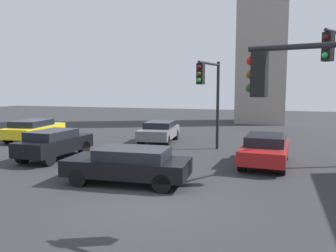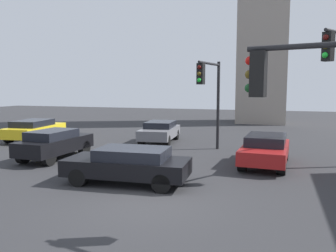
{
  "view_description": "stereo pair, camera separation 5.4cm",
  "coord_description": "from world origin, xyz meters",
  "px_view_note": "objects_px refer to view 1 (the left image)",
  "views": [
    {
      "loc": [
        3.62,
        -9.16,
        3.34
      ],
      "look_at": [
        -0.65,
        4.14,
        1.77
      ],
      "focal_mm": 36.4,
      "sensor_mm": 36.0,
      "label": 1
    },
    {
      "loc": [
        3.67,
        -9.15,
        3.34
      ],
      "look_at": [
        -0.65,
        4.14,
        1.77
      ],
      "focal_mm": 36.4,
      "sensor_mm": 36.0,
      "label": 2
    }
  ],
  "objects_px": {
    "traffic_light_2": "(209,87)",
    "car_4": "(129,164)",
    "car_6": "(34,129)",
    "car_0": "(265,149)",
    "car_5": "(159,131)",
    "car_2": "(54,143)"
  },
  "relations": [
    {
      "from": "car_0",
      "to": "car_2",
      "type": "bearing_deg",
      "value": -76.5
    },
    {
      "from": "car_2",
      "to": "car_5",
      "type": "relative_size",
      "value": 0.97
    },
    {
      "from": "traffic_light_2",
      "to": "car_6",
      "type": "height_order",
      "value": "traffic_light_2"
    },
    {
      "from": "traffic_light_2",
      "to": "car_5",
      "type": "relative_size",
      "value": 1.14
    },
    {
      "from": "car_5",
      "to": "car_6",
      "type": "distance_m",
      "value": 8.15
    },
    {
      "from": "traffic_light_2",
      "to": "car_6",
      "type": "xyz_separation_m",
      "value": [
        -11.54,
        0.83,
        -2.68
      ]
    },
    {
      "from": "car_5",
      "to": "car_6",
      "type": "relative_size",
      "value": 0.88
    },
    {
      "from": "car_5",
      "to": "car_4",
      "type": "bearing_deg",
      "value": 6.72
    },
    {
      "from": "car_0",
      "to": "car_4",
      "type": "height_order",
      "value": "car_0"
    },
    {
      "from": "car_0",
      "to": "traffic_light_2",
      "type": "bearing_deg",
      "value": -122.13
    },
    {
      "from": "car_2",
      "to": "car_6",
      "type": "relative_size",
      "value": 0.85
    },
    {
      "from": "car_2",
      "to": "car_5",
      "type": "xyz_separation_m",
      "value": [
        3.07,
        6.19,
        -0.05
      ]
    },
    {
      "from": "traffic_light_2",
      "to": "car_5",
      "type": "xyz_separation_m",
      "value": [
        -3.54,
        2.42,
        -2.69
      ]
    },
    {
      "from": "car_0",
      "to": "car_6",
      "type": "height_order",
      "value": "same"
    },
    {
      "from": "traffic_light_2",
      "to": "car_4",
      "type": "height_order",
      "value": "traffic_light_2"
    },
    {
      "from": "traffic_light_2",
      "to": "car_0",
      "type": "bearing_deg",
      "value": 65.44
    },
    {
      "from": "traffic_light_2",
      "to": "car_5",
      "type": "distance_m",
      "value": 5.06
    },
    {
      "from": "traffic_light_2",
      "to": "car_6",
      "type": "bearing_deg",
      "value": -83.4
    },
    {
      "from": "car_0",
      "to": "car_4",
      "type": "distance_m",
      "value": 6.29
    },
    {
      "from": "traffic_light_2",
      "to": "car_6",
      "type": "relative_size",
      "value": 1.0
    },
    {
      "from": "traffic_light_2",
      "to": "car_0",
      "type": "xyz_separation_m",
      "value": [
        2.88,
        -2.04,
        -2.68
      ]
    },
    {
      "from": "car_2",
      "to": "car_6",
      "type": "distance_m",
      "value": 6.74
    }
  ]
}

